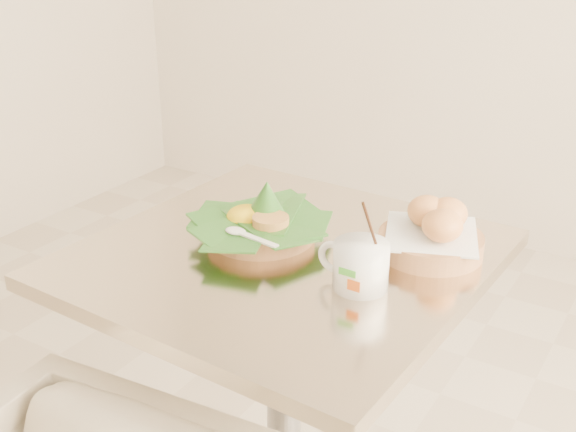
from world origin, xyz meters
The scene contains 4 objects.
cafe_table centered at (0.12, -0.04, 0.53)m, with size 0.73×0.73×0.75m.
rice_basket centered at (0.05, -0.01, 0.78)m, with size 0.26×0.26×0.13m.
bread_basket centered at (0.36, 0.10, 0.79)m, with size 0.21×0.21×0.10m.
coffee_mug centered at (0.30, -0.08, 0.79)m, with size 0.13×0.10×0.16m.
Camera 1 is at (0.76, -1.06, 1.35)m, focal length 45.00 mm.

